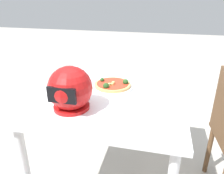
# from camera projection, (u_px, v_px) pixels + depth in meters

# --- Properties ---
(dining_table) EXTENTS (0.93, 1.01, 0.75)m
(dining_table) POSITION_uv_depth(u_px,v_px,m) (111.00, 104.00, 1.47)
(dining_table) COLOR white
(dining_table) RESTS_ON ground
(pizza_plate) EXTENTS (0.28, 0.28, 0.01)m
(pizza_plate) POSITION_uv_depth(u_px,v_px,m) (113.00, 87.00, 1.51)
(pizza_plate) COLOR white
(pizza_plate) RESTS_ON dining_table
(pizza) EXTENTS (0.25, 0.25, 0.05)m
(pizza) POSITION_uv_depth(u_px,v_px,m) (113.00, 84.00, 1.50)
(pizza) COLOR tan
(pizza) RESTS_ON pizza_plate
(motorcycle_helmet) EXTENTS (0.25, 0.25, 0.25)m
(motorcycle_helmet) POSITION_uv_depth(u_px,v_px,m) (70.00, 89.00, 1.19)
(motorcycle_helmet) COLOR #B21414
(motorcycle_helmet) RESTS_ON dining_table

